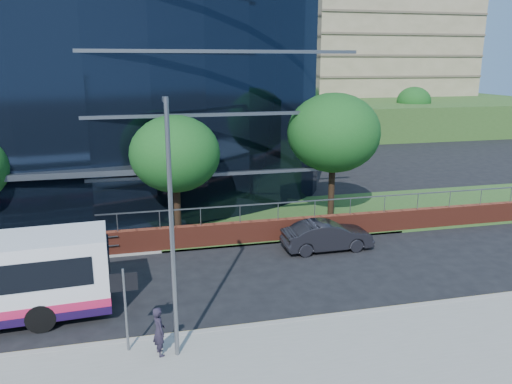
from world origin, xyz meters
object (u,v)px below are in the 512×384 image
object	(u,v)px
tree_far_d	(334,133)
tree_dist_f	(414,101)
street_sign	(124,292)
streetlight_east	(172,225)
tree_far_c	(175,154)
tree_dist_e	(300,102)
parked_car	(327,236)
pedestrian	(159,331)

from	to	relation	value
tree_far_d	tree_dist_f	world-z (taller)	tree_far_d
street_sign	tree_dist_f	world-z (taller)	tree_dist_f
tree_far_d	streetlight_east	distance (m)	15.77
tree_far_c	tree_dist_e	size ratio (longest dim) A/B	1.00
parked_car	streetlight_east	bearing A→B (deg)	133.34
tree_far_c	parked_car	world-z (taller)	tree_far_c
pedestrian	tree_dist_f	bearing A→B (deg)	-52.83
pedestrian	tree_far_c	bearing A→B (deg)	-22.59
tree_far_c	parked_car	xyz separation A→B (m)	(7.04, -3.42, -3.80)
tree_dist_e	streetlight_east	bearing A→B (deg)	-113.11
tree_far_d	streetlight_east	size ratio (longest dim) A/B	0.93
street_sign	tree_dist_e	size ratio (longest dim) A/B	0.43
street_sign	tree_dist_e	distance (m)	45.99
tree_far_d	streetlight_east	world-z (taller)	streetlight_east
tree_dist_f	streetlight_east	size ratio (longest dim) A/B	0.76
tree_far_c	tree_dist_f	distance (m)	46.67
tree_far_c	parked_car	size ratio (longest dim) A/B	1.46
tree_dist_f	parked_car	world-z (taller)	tree_dist_f
tree_dist_e	pedestrian	world-z (taller)	tree_dist_e
tree_dist_f	tree_far_d	bearing A→B (deg)	-126.87
streetlight_east	tree_far_d	bearing A→B (deg)	50.60
tree_dist_e	parked_car	size ratio (longest dim) A/B	1.46
street_sign	pedestrian	xyz separation A→B (m)	(0.98, -0.48, -1.20)
parked_car	tree_far_d	bearing A→B (deg)	-24.48
streetlight_east	parked_car	world-z (taller)	streetlight_east
street_sign	streetlight_east	distance (m)	2.80
street_sign	parked_car	bearing A→B (deg)	36.90
street_sign	tree_far_d	world-z (taller)	tree_far_d
tree_dist_f	pedestrian	world-z (taller)	tree_dist_f
streetlight_east	pedestrian	world-z (taller)	streetlight_east
tree_dist_f	parked_car	distance (m)	44.86
tree_far_c	pedestrian	xyz separation A→B (m)	(-1.52, -11.07, -3.58)
tree_far_d	tree_dist_f	bearing A→B (deg)	53.13
tree_far_c	tree_far_d	bearing A→B (deg)	6.34
tree_dist_f	tree_dist_e	bearing A→B (deg)	-172.87
streetlight_east	tree_dist_e	bearing A→B (deg)	66.89
street_sign	pedestrian	world-z (taller)	street_sign
street_sign	tree_far_c	xyz separation A→B (m)	(2.50, 10.59, 2.39)
tree_far_c	tree_far_d	distance (m)	9.08
tree_far_d	tree_dist_e	size ratio (longest dim) A/B	1.14
tree_far_d	streetlight_east	xyz separation A→B (m)	(-10.00, -12.17, -0.75)
tree_far_d	pedestrian	world-z (taller)	tree_far_d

